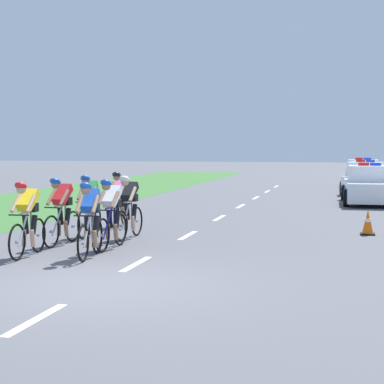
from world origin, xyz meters
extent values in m
plane|color=#56565B|center=(0.00, 0.00, 0.00)|extent=(160.00, 160.00, 0.00)
cube|color=#3D7033|center=(-8.16, 14.00, 0.00)|extent=(7.00, 60.00, 0.01)
cube|color=white|center=(0.00, -2.03, 0.00)|extent=(0.14, 1.60, 0.01)
cube|color=white|center=(0.00, 1.97, 0.00)|extent=(0.14, 1.60, 0.01)
cube|color=white|center=(0.00, 5.97, 0.00)|extent=(0.14, 1.60, 0.01)
cube|color=white|center=(0.00, 9.97, 0.00)|extent=(0.14, 1.60, 0.01)
cube|color=white|center=(0.00, 13.97, 0.00)|extent=(0.14, 1.60, 0.01)
cube|color=white|center=(0.00, 17.97, 0.00)|extent=(0.14, 1.60, 0.01)
cube|color=white|center=(0.00, 21.97, 0.00)|extent=(0.14, 1.60, 0.01)
cube|color=white|center=(0.00, 25.97, 0.00)|extent=(0.14, 1.60, 0.01)
torus|color=black|center=(-2.36, 1.74, 0.36)|extent=(0.09, 0.73, 0.72)
cylinder|color=#99999E|center=(-2.36, 1.74, 0.36)|extent=(0.06, 0.06, 0.06)
torus|color=black|center=(-2.42, 2.74, 0.36)|extent=(0.09, 0.73, 0.72)
cylinder|color=#99999E|center=(-2.42, 2.74, 0.36)|extent=(0.06, 0.06, 0.06)
cylinder|color=silver|center=(-2.39, 2.19, 0.90)|extent=(0.07, 0.55, 0.04)
cylinder|color=silver|center=(-2.37, 2.02, 0.58)|extent=(0.07, 0.48, 0.63)
cylinder|color=silver|center=(-2.40, 2.39, 0.60)|extent=(0.04, 0.04, 0.65)
cylinder|color=black|center=(-2.36, 1.84, 0.88)|extent=(0.42, 0.05, 0.03)
cube|color=black|center=(-2.40, 2.39, 0.94)|extent=(0.11, 0.23, 0.05)
cube|color=yellow|center=(-2.39, 2.27, 1.14)|extent=(0.31, 0.57, 0.44)
cube|color=black|center=(-2.40, 2.38, 0.98)|extent=(0.29, 0.22, 0.18)
cylinder|color=black|center=(-2.30, 2.34, 0.64)|extent=(0.12, 0.23, 0.40)
cylinder|color=tan|center=(-2.30, 2.26, 0.37)|extent=(0.10, 0.16, 0.36)
cylinder|color=black|center=(-2.48, 2.33, 0.64)|extent=(0.12, 0.18, 0.40)
cylinder|color=tan|center=(-2.48, 2.25, 0.37)|extent=(0.10, 0.13, 0.36)
cylinder|color=tan|center=(-2.22, 2.06, 1.09)|extent=(0.10, 0.41, 0.35)
cylinder|color=tan|center=(-2.54, 2.04, 1.09)|extent=(0.10, 0.41, 0.35)
sphere|color=tan|center=(-2.37, 1.97, 1.38)|extent=(0.19, 0.19, 0.19)
ellipsoid|color=red|center=(-2.37, 1.96, 1.45)|extent=(0.25, 0.33, 0.24)
torus|color=black|center=(-1.06, 1.93, 0.36)|extent=(0.13, 0.72, 0.72)
cylinder|color=#99999E|center=(-1.06, 1.93, 0.36)|extent=(0.07, 0.07, 0.06)
torus|color=black|center=(-1.17, 2.92, 0.36)|extent=(0.13, 0.72, 0.72)
cylinder|color=#99999E|center=(-1.17, 2.92, 0.36)|extent=(0.07, 0.07, 0.06)
cylinder|color=silver|center=(-1.11, 2.38, 0.90)|extent=(0.10, 0.55, 0.04)
cylinder|color=silver|center=(-1.09, 2.20, 0.58)|extent=(0.09, 0.48, 0.63)
cylinder|color=silver|center=(-1.13, 2.57, 0.60)|extent=(0.04, 0.04, 0.65)
cylinder|color=black|center=(-1.07, 2.03, 0.88)|extent=(0.42, 0.08, 0.03)
cube|color=black|center=(-1.13, 2.57, 0.94)|extent=(0.12, 0.23, 0.05)
cube|color=blue|center=(-1.12, 2.45, 1.14)|extent=(0.34, 0.57, 0.47)
cube|color=black|center=(-1.13, 2.56, 0.98)|extent=(0.30, 0.23, 0.18)
cylinder|color=black|center=(-1.04, 2.53, 0.64)|extent=(0.13, 0.23, 0.40)
cylinder|color=#9E7051|center=(-1.03, 2.45, 0.37)|extent=(0.11, 0.16, 0.36)
cylinder|color=black|center=(-1.22, 2.50, 0.64)|extent=(0.13, 0.18, 0.40)
cylinder|color=#9E7051|center=(-1.21, 2.43, 0.37)|extent=(0.10, 0.13, 0.36)
cylinder|color=#9E7051|center=(-0.94, 2.26, 1.09)|extent=(0.12, 0.41, 0.35)
cylinder|color=#9E7051|center=(-1.25, 2.22, 1.09)|extent=(0.12, 0.41, 0.35)
sphere|color=#9E7051|center=(-1.09, 2.15, 1.38)|extent=(0.19, 0.19, 0.19)
ellipsoid|color=blue|center=(-1.08, 2.14, 1.45)|extent=(0.26, 0.34, 0.24)
torus|color=black|center=(-2.40, 3.30, 0.36)|extent=(0.09, 0.73, 0.72)
cylinder|color=#99999E|center=(-2.40, 3.30, 0.36)|extent=(0.06, 0.06, 0.06)
torus|color=black|center=(-2.34, 4.30, 0.36)|extent=(0.09, 0.73, 0.72)
cylinder|color=#99999E|center=(-2.34, 4.30, 0.36)|extent=(0.06, 0.06, 0.06)
cylinder|color=silver|center=(-2.38, 3.75, 0.90)|extent=(0.07, 0.55, 0.04)
cylinder|color=silver|center=(-2.39, 3.58, 0.58)|extent=(0.07, 0.48, 0.63)
cylinder|color=silver|center=(-2.36, 3.95, 0.60)|extent=(0.04, 0.04, 0.65)
cylinder|color=black|center=(-2.40, 3.40, 0.88)|extent=(0.42, 0.05, 0.03)
cube|color=black|center=(-2.36, 3.95, 0.94)|extent=(0.11, 0.23, 0.05)
cube|color=red|center=(-2.37, 3.83, 1.14)|extent=(0.31, 0.55, 0.47)
cube|color=black|center=(-2.36, 3.94, 0.98)|extent=(0.29, 0.22, 0.18)
cylinder|color=black|center=(-2.28, 3.89, 0.64)|extent=(0.12, 0.23, 0.40)
cylinder|color=#9E7051|center=(-2.28, 3.81, 0.37)|extent=(0.10, 0.16, 0.36)
cylinder|color=black|center=(-2.46, 3.90, 0.64)|extent=(0.12, 0.17, 0.40)
cylinder|color=#9E7051|center=(-2.46, 3.82, 0.37)|extent=(0.10, 0.13, 0.36)
cylinder|color=#9E7051|center=(-2.22, 3.60, 1.09)|extent=(0.10, 0.41, 0.35)
cylinder|color=#9E7051|center=(-2.54, 3.62, 1.09)|extent=(0.10, 0.41, 0.35)
sphere|color=#9E7051|center=(-2.39, 3.53, 1.38)|extent=(0.19, 0.19, 0.19)
ellipsoid|color=blue|center=(-2.39, 3.52, 1.45)|extent=(0.25, 0.33, 0.24)
torus|color=black|center=(-1.11, 3.04, 0.36)|extent=(0.07, 0.73, 0.72)
cylinder|color=#99999E|center=(-1.11, 3.04, 0.36)|extent=(0.06, 0.06, 0.06)
torus|color=black|center=(-1.08, 4.04, 0.36)|extent=(0.07, 0.73, 0.72)
cylinder|color=#99999E|center=(-1.08, 4.04, 0.36)|extent=(0.06, 0.06, 0.06)
cylinder|color=#1E1E99|center=(-1.09, 3.49, 0.90)|extent=(0.05, 0.55, 0.04)
cylinder|color=#1E1E99|center=(-1.10, 3.32, 0.58)|extent=(0.06, 0.48, 0.63)
cylinder|color=#1E1E99|center=(-1.09, 3.69, 0.60)|extent=(0.04, 0.04, 0.65)
cylinder|color=black|center=(-1.10, 3.14, 0.88)|extent=(0.42, 0.04, 0.03)
cube|color=black|center=(-1.09, 3.69, 0.94)|extent=(0.11, 0.22, 0.05)
cube|color=white|center=(-1.09, 3.57, 1.14)|extent=(0.30, 0.55, 0.46)
cube|color=black|center=(-1.09, 3.68, 0.98)|extent=(0.29, 0.21, 0.18)
cylinder|color=black|center=(-1.00, 3.63, 0.64)|extent=(0.12, 0.23, 0.40)
cylinder|color=#9E7051|center=(-1.00, 3.55, 0.37)|extent=(0.09, 0.16, 0.36)
cylinder|color=black|center=(-1.18, 3.63, 0.64)|extent=(0.12, 0.17, 0.40)
cylinder|color=#9E7051|center=(-1.18, 3.55, 0.37)|extent=(0.09, 0.13, 0.36)
cylinder|color=#9E7051|center=(-0.94, 3.35, 1.09)|extent=(0.09, 0.40, 0.35)
cylinder|color=#9E7051|center=(-1.26, 3.36, 1.09)|extent=(0.09, 0.40, 0.35)
sphere|color=#9E7051|center=(-1.10, 3.27, 1.38)|extent=(0.19, 0.19, 0.19)
ellipsoid|color=blue|center=(-1.10, 3.26, 1.45)|extent=(0.24, 0.32, 0.24)
torus|color=black|center=(-2.27, 4.72, 0.36)|extent=(0.10, 0.73, 0.72)
cylinder|color=#99999E|center=(-2.27, 4.72, 0.36)|extent=(0.06, 0.06, 0.06)
torus|color=black|center=(-2.34, 5.71, 0.36)|extent=(0.10, 0.73, 0.72)
cylinder|color=#99999E|center=(-2.34, 5.71, 0.36)|extent=(0.06, 0.06, 0.06)
cylinder|color=silver|center=(-2.30, 5.17, 0.90)|extent=(0.08, 0.55, 0.04)
cylinder|color=silver|center=(-2.29, 4.99, 0.58)|extent=(0.07, 0.48, 0.63)
cylinder|color=silver|center=(-2.32, 5.37, 0.60)|extent=(0.04, 0.04, 0.65)
cylinder|color=black|center=(-2.28, 4.82, 0.88)|extent=(0.42, 0.06, 0.03)
cube|color=black|center=(-2.32, 5.37, 0.94)|extent=(0.12, 0.23, 0.05)
cube|color=green|center=(-2.31, 5.24, 1.14)|extent=(0.32, 0.56, 0.46)
cube|color=black|center=(-2.32, 5.36, 0.98)|extent=(0.29, 0.22, 0.18)
cylinder|color=black|center=(-2.22, 5.31, 0.64)|extent=(0.13, 0.23, 0.40)
cylinder|color=#9E7051|center=(-2.22, 5.23, 0.37)|extent=(0.10, 0.16, 0.36)
cylinder|color=black|center=(-2.40, 5.30, 0.64)|extent=(0.12, 0.18, 0.40)
cylinder|color=#9E7051|center=(-2.40, 5.22, 0.37)|extent=(0.10, 0.13, 0.36)
cylinder|color=#9E7051|center=(-2.13, 5.04, 1.09)|extent=(0.10, 0.41, 0.35)
cylinder|color=#9E7051|center=(-2.45, 5.02, 1.09)|extent=(0.10, 0.41, 0.35)
sphere|color=#9E7051|center=(-2.29, 4.94, 1.38)|extent=(0.19, 0.19, 0.19)
ellipsoid|color=blue|center=(-2.28, 4.93, 1.45)|extent=(0.25, 0.33, 0.24)
torus|color=black|center=(-1.25, 4.60, 0.36)|extent=(0.07, 0.73, 0.72)
cylinder|color=#99999E|center=(-1.25, 4.60, 0.36)|extent=(0.06, 0.06, 0.06)
torus|color=black|center=(-1.21, 5.60, 0.36)|extent=(0.07, 0.73, 0.72)
cylinder|color=#99999E|center=(-1.21, 5.60, 0.36)|extent=(0.06, 0.06, 0.06)
cylinder|color=silver|center=(-1.24, 5.05, 0.90)|extent=(0.06, 0.55, 0.04)
cylinder|color=silver|center=(-1.24, 4.88, 0.58)|extent=(0.06, 0.48, 0.63)
cylinder|color=silver|center=(-1.23, 5.25, 0.60)|extent=(0.04, 0.04, 0.65)
cylinder|color=black|center=(-1.25, 4.70, 0.88)|extent=(0.42, 0.04, 0.03)
cube|color=black|center=(-1.23, 5.25, 0.94)|extent=(0.11, 0.22, 0.05)
cube|color=black|center=(-1.23, 5.13, 1.14)|extent=(0.30, 0.56, 0.45)
cube|color=black|center=(-1.23, 5.24, 0.98)|extent=(0.29, 0.21, 0.18)
cylinder|color=black|center=(-1.14, 5.19, 0.64)|extent=(0.12, 0.23, 0.40)
cylinder|color=tan|center=(-1.14, 5.11, 0.37)|extent=(0.10, 0.16, 0.36)
cylinder|color=black|center=(-1.32, 5.20, 0.64)|extent=(0.12, 0.17, 0.40)
cylinder|color=tan|center=(-1.32, 5.12, 0.37)|extent=(0.09, 0.13, 0.36)
cylinder|color=tan|center=(-1.08, 4.91, 1.09)|extent=(0.09, 0.40, 0.35)
cylinder|color=tan|center=(-1.40, 4.92, 1.09)|extent=(0.09, 0.40, 0.35)
sphere|color=tan|center=(-1.24, 4.83, 1.38)|extent=(0.19, 0.19, 0.19)
ellipsoid|color=white|center=(-1.24, 4.82, 1.45)|extent=(0.24, 0.32, 0.24)
torus|color=black|center=(-2.23, 6.75, 0.36)|extent=(0.11, 0.73, 0.72)
cylinder|color=#99999E|center=(-2.23, 6.75, 0.36)|extent=(0.06, 0.06, 0.06)
torus|color=black|center=(-2.32, 7.74, 0.36)|extent=(0.11, 0.73, 0.72)
cylinder|color=#99999E|center=(-2.32, 7.74, 0.36)|extent=(0.06, 0.06, 0.06)
cylinder|color=black|center=(-2.27, 7.19, 0.90)|extent=(0.08, 0.55, 0.04)
cylinder|color=black|center=(-2.25, 7.02, 0.58)|extent=(0.08, 0.48, 0.63)
cylinder|color=black|center=(-2.29, 7.39, 0.60)|extent=(0.04, 0.04, 0.65)
cylinder|color=black|center=(-2.24, 6.84, 0.88)|extent=(0.42, 0.06, 0.03)
cube|color=black|center=(-2.29, 7.39, 0.94)|extent=(0.12, 0.23, 0.05)
cube|color=pink|center=(-2.27, 7.27, 1.14)|extent=(0.33, 0.57, 0.45)
cube|color=black|center=(-2.28, 7.38, 0.98)|extent=(0.30, 0.22, 0.18)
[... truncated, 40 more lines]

